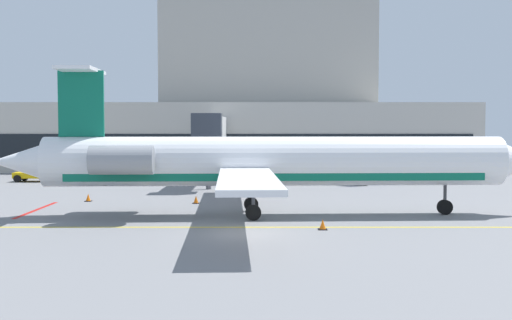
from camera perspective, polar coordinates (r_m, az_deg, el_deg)
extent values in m
cube|color=slate|center=(32.47, -0.96, -6.60)|extent=(120.00, 120.00, 0.10)
cube|color=yellow|center=(34.40, -0.90, -5.95)|extent=(108.00, 0.24, 0.01)
cube|color=red|center=(43.60, -18.70, -4.18)|extent=(0.30, 8.00, 0.01)
cube|color=#B7B2A8|center=(80.15, -6.05, 2.09)|extent=(68.41, 15.37, 7.93)
cube|color=#A8A49A|center=(84.02, 1.13, 9.32)|extent=(26.63, 10.76, 13.07)
cube|color=black|center=(72.50, -6.71, 1.15)|extent=(65.67, 0.12, 2.93)
cube|color=silver|center=(62.74, -3.55, 2.78)|extent=(1.40, 18.77, 2.40)
cube|color=#2D333D|center=(52.48, -4.26, 2.70)|extent=(2.40, 2.00, 2.64)
cylinder|color=#4C4C51|center=(70.69, -3.13, 0.30)|extent=(0.44, 0.44, 3.83)
cylinder|color=#4C4C51|center=(54.29, -4.11, -0.58)|extent=(0.44, 0.44, 3.83)
cylinder|color=white|center=(38.44, 1.79, -0.11)|extent=(27.24, 3.99, 2.94)
cube|color=#0C664C|center=(38.50, 1.78, -1.31)|extent=(24.51, 3.59, 0.53)
cone|color=white|center=(40.27, -19.87, -0.15)|extent=(3.91, 2.64, 2.50)
cube|color=white|center=(46.07, -1.14, -0.11)|extent=(3.27, 12.56, 0.28)
cube|color=white|center=(30.72, -0.65, -1.76)|extent=(3.27, 12.56, 0.28)
cylinder|color=gray|center=(41.11, -10.61, 0.36)|extent=(3.58, 1.75, 1.62)
cylinder|color=gray|center=(36.54, -11.68, 0.00)|extent=(3.58, 1.75, 1.62)
cube|color=#0C664C|center=(39.30, -15.09, 4.83)|extent=(2.65, 0.34, 3.88)
cube|color=white|center=(39.41, -15.13, 7.65)|extent=(2.24, 4.78, 0.20)
cylinder|color=#3F3F44|center=(40.62, 16.47, -2.77)|extent=(0.20, 0.20, 1.34)
cylinder|color=black|center=(40.72, 16.45, -4.02)|extent=(0.91, 0.38, 0.90)
cylinder|color=#3F3F44|center=(40.43, -0.33, -2.67)|extent=(0.20, 0.20, 1.34)
cylinder|color=black|center=(40.53, -0.32, -3.93)|extent=(0.91, 0.38, 0.90)
cylinder|color=#3F3F44|center=(36.63, -0.14, -3.28)|extent=(0.20, 0.20, 1.34)
cylinder|color=black|center=(36.75, -0.14, -4.66)|extent=(0.91, 0.38, 0.90)
cube|color=#E5B20C|center=(65.13, -18.93, -1.26)|extent=(3.52, 1.90, 0.54)
cube|color=#C3970A|center=(64.76, -18.13, -0.55)|extent=(1.41, 1.70, 1.09)
cylinder|color=black|center=(65.65, -17.65, -1.44)|extent=(0.70, 0.28, 0.70)
cylinder|color=black|center=(63.87, -18.17, -1.57)|extent=(0.70, 0.28, 0.70)
cylinder|color=black|center=(66.45, -19.66, -1.42)|extent=(0.70, 0.28, 0.70)
cylinder|color=black|center=(64.70, -20.23, -1.55)|extent=(0.70, 0.28, 0.70)
cube|color=#1E4CB2|center=(59.62, 9.71, -1.50)|extent=(3.68, 3.92, 0.61)
cube|color=#1A4197|center=(58.66, 9.19, -0.66)|extent=(2.11, 2.11, 1.23)
cylinder|color=black|center=(58.10, 9.75, -1.92)|extent=(0.67, 0.71, 0.70)
cylinder|color=black|center=(58.96, 8.36, -1.83)|extent=(0.67, 0.71, 0.70)
cylinder|color=black|center=(60.35, 11.02, -1.74)|extent=(0.67, 0.71, 0.70)
cylinder|color=black|center=(61.18, 9.66, -1.66)|extent=(0.67, 0.71, 0.70)
cone|color=orange|center=(47.25, -14.50, -3.23)|extent=(0.36, 0.36, 0.55)
cube|color=black|center=(47.27, -14.50, -3.54)|extent=(0.47, 0.47, 0.04)
cone|color=orange|center=(44.73, -5.22, -3.50)|extent=(0.36, 0.36, 0.55)
cube|color=black|center=(44.76, -5.22, -3.82)|extent=(0.47, 0.47, 0.04)
cone|color=orange|center=(33.72, 6.02, -5.69)|extent=(0.36, 0.36, 0.55)
cube|color=black|center=(33.76, 6.02, -6.11)|extent=(0.47, 0.47, 0.04)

